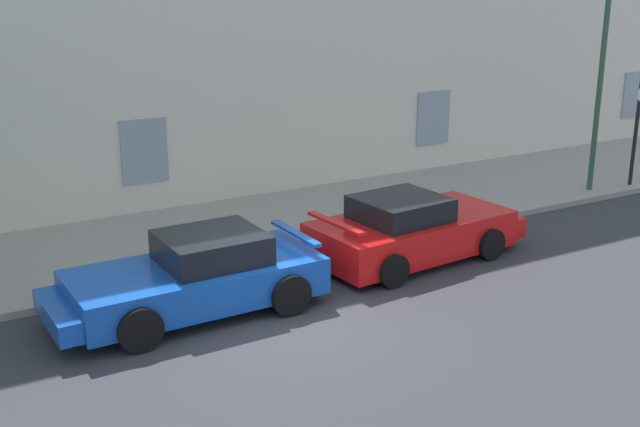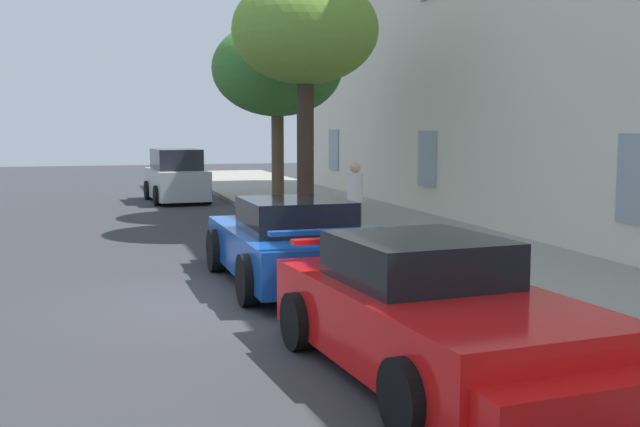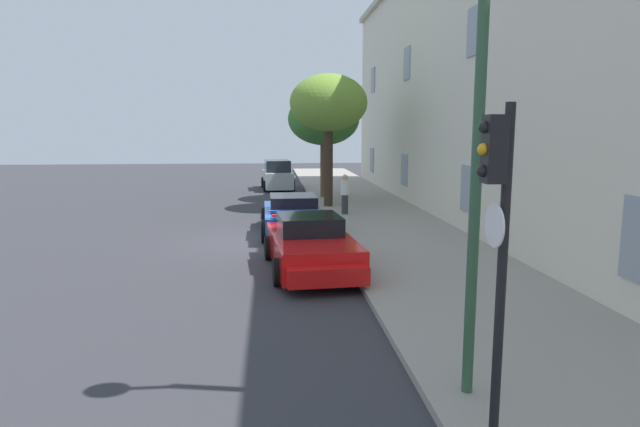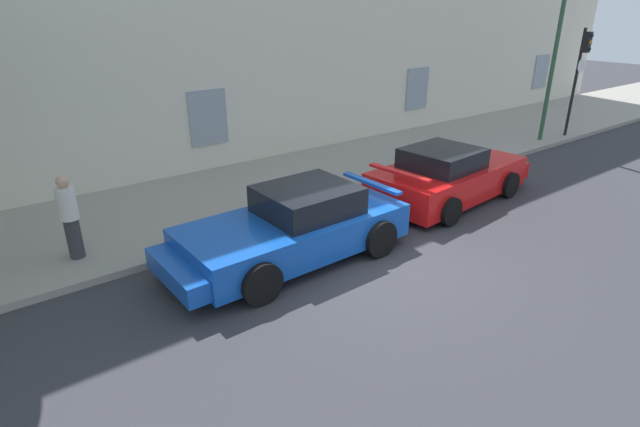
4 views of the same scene
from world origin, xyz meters
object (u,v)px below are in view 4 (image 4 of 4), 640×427
at_px(street_lamp, 576,5).
at_px(sportscar_yellow_flank, 451,175).
at_px(pedestrian_admiring, 70,216).
at_px(traffic_light, 581,64).
at_px(sportscar_red_lead, 288,230).

bearing_deg(street_lamp, sportscar_yellow_flank, -170.60).
xyz_separation_m(sportscar_yellow_flank, street_lamp, (6.69, 1.11, 3.86)).
bearing_deg(pedestrian_admiring, street_lamp, -3.25).
distance_m(traffic_light, street_lamp, 2.26).
relative_size(sportscar_yellow_flank, pedestrian_admiring, 2.91).
distance_m(sportscar_yellow_flank, traffic_light, 8.33).
bearing_deg(sportscar_red_lead, traffic_light, 6.63).
bearing_deg(pedestrian_admiring, traffic_light, -2.57).
bearing_deg(pedestrian_admiring, sportscar_yellow_flank, -13.35).
bearing_deg(traffic_light, pedestrian_admiring, 177.43).
relative_size(traffic_light, pedestrian_admiring, 2.28).
bearing_deg(sportscar_yellow_flank, pedestrian_admiring, 166.65).
distance_m(sportscar_red_lead, pedestrian_admiring, 3.93).
height_order(sportscar_yellow_flank, street_lamp, street_lamp).
xyz_separation_m(sportscar_red_lead, pedestrian_admiring, (-3.21, 2.24, 0.34)).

